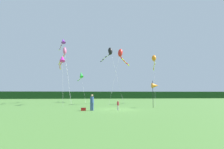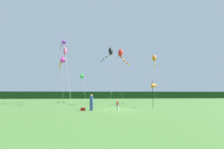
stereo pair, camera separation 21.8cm
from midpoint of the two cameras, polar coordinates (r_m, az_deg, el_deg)
The scene contains 13 objects.
ground_plane at distance 21.25m, azimuth 1.96°, elevation -11.49°, with size 120.00×120.00×0.00m, color #477533.
distant_treeline at distance 66.04m, azimuth -3.33°, elevation -6.82°, with size 108.00×3.30×2.63m, color #193D19.
person_adult at distance 19.85m, azimuth -6.52°, elevation -8.89°, with size 0.40×0.40×1.81m.
person_child at distance 20.25m, azimuth 2.14°, elevation -9.95°, with size 0.25×0.25×1.13m.
cooler_box at distance 19.95m, azimuth -9.29°, elevation -11.28°, with size 0.54×0.35×0.33m, color red.
banner_flag_pole at distance 24.27m, azimuth 14.30°, elevation -3.67°, with size 0.90×0.70×3.65m.
kite_rainbow at distance 38.26m, azimuth -15.35°, elevation 6.99°, with size 4.46×9.76×11.80m.
kite_purple at distance 35.17m, azimuth -15.69°, elevation 10.31°, with size 3.89×8.01×12.60m.
kite_black at distance 39.35m, azimuth -0.49°, elevation 7.49°, with size 4.27×8.98×12.43m.
kite_green at distance 38.94m, azimuth -9.92°, elevation -0.18°, with size 2.39×7.05×6.93m.
kite_magenta at distance 30.92m, azimuth -15.95°, elevation 4.74°, with size 2.02×7.30×8.56m.
kite_red at distance 32.11m, azimuth 3.25°, elevation 6.71°, with size 5.07×7.78×10.20m.
kite_orange at distance 32.48m, azimuth 14.02°, elevation 4.67°, with size 3.23×8.83×8.92m.
Camera 2 is at (-2.72, -20.98, 1.92)m, focal length 27.57 mm.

